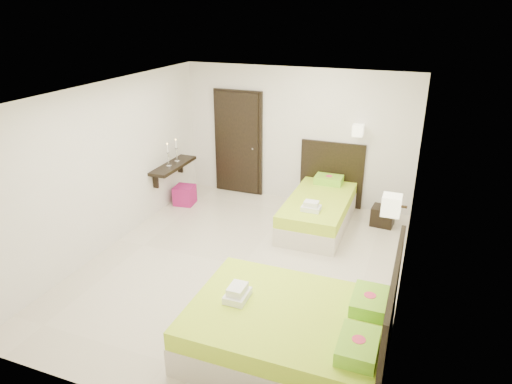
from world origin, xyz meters
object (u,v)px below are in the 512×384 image
(bed_single, at_px, (320,208))
(nightstand, at_px, (383,216))
(bed_double, at_px, (295,330))
(ottoman, at_px, (185,195))

(bed_single, xyz_separation_m, nightstand, (1.07, 0.35, -0.13))
(bed_double, xyz_separation_m, ottoman, (-3.20, 3.25, -0.14))
(bed_double, bearing_deg, ottoman, 134.51)
(nightstand, relative_size, ottoman, 1.04)
(bed_single, xyz_separation_m, ottoman, (-2.67, -0.08, -0.12))
(bed_single, distance_m, nightstand, 1.13)
(bed_single, height_order, nightstand, bed_single)
(bed_double, distance_m, ottoman, 4.56)
(bed_single, relative_size, nightstand, 5.29)
(bed_single, bearing_deg, ottoman, -178.20)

